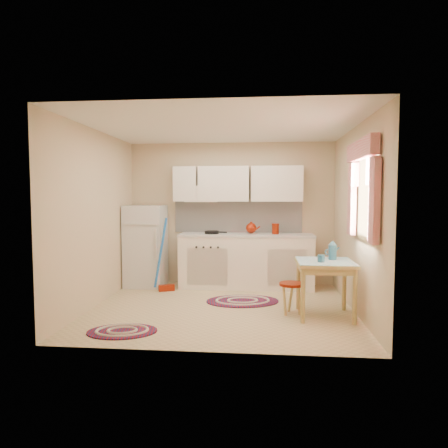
% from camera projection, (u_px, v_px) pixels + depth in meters
% --- Properties ---
extents(room_shell, '(3.64, 3.60, 2.52)m').
position_uv_depth(room_shell, '(234.00, 194.00, 5.70)').
color(room_shell, tan).
rests_on(room_shell, ground).
extents(fridge, '(0.65, 0.60, 1.40)m').
position_uv_depth(fridge, '(146.00, 246.00, 6.92)').
color(fridge, silver).
rests_on(fridge, ground).
extents(broom, '(0.30, 0.21, 1.20)m').
position_uv_depth(broom, '(166.00, 255.00, 6.53)').
color(broom, blue).
rests_on(broom, ground).
extents(base_cabinets, '(2.25, 0.60, 0.88)m').
position_uv_depth(base_cabinets, '(246.00, 262.00, 6.82)').
color(base_cabinets, white).
rests_on(base_cabinets, ground).
extents(countertop, '(2.27, 0.62, 0.04)m').
position_uv_depth(countertop, '(246.00, 235.00, 6.79)').
color(countertop, beige).
rests_on(countertop, base_cabinets).
extents(frying_pan, '(0.25, 0.25, 0.05)m').
position_uv_depth(frying_pan, '(212.00, 232.00, 6.79)').
color(frying_pan, black).
rests_on(frying_pan, countertop).
extents(red_kettle, '(0.20, 0.18, 0.20)m').
position_uv_depth(red_kettle, '(251.00, 228.00, 6.77)').
color(red_kettle, maroon).
rests_on(red_kettle, countertop).
extents(red_canister, '(0.15, 0.15, 0.16)m').
position_uv_depth(red_canister, '(275.00, 229.00, 6.74)').
color(red_canister, maroon).
rests_on(red_canister, countertop).
extents(table, '(0.72, 0.72, 0.72)m').
position_uv_depth(table, '(325.00, 289.00, 5.17)').
color(table, tan).
rests_on(table, ground).
extents(stool, '(0.34, 0.34, 0.42)m').
position_uv_depth(stool, '(292.00, 299.00, 5.27)').
color(stool, maroon).
rests_on(stool, ground).
extents(coffee_pot, '(0.15, 0.14, 0.27)m').
position_uv_depth(coffee_pot, '(332.00, 250.00, 5.24)').
color(coffee_pot, '#295F7E').
rests_on(coffee_pot, table).
extents(mug, '(0.09, 0.09, 0.10)m').
position_uv_depth(mug, '(321.00, 259.00, 5.05)').
color(mug, '#295F7E').
rests_on(mug, table).
extents(rug_center, '(1.18, 0.88, 0.02)m').
position_uv_depth(rug_center, '(243.00, 301.00, 5.91)').
color(rug_center, maroon).
rests_on(rug_center, ground).
extents(rug_left, '(0.88, 0.66, 0.02)m').
position_uv_depth(rug_left, '(122.00, 331.00, 4.58)').
color(rug_left, maroon).
rests_on(rug_left, ground).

